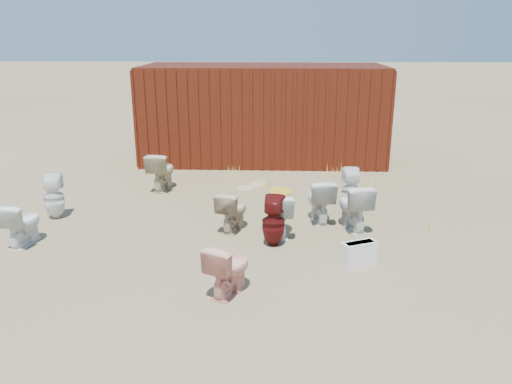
{
  "coord_description": "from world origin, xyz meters",
  "views": [
    {
      "loc": [
        0.33,
        -7.58,
        3.18
      ],
      "look_at": [
        0.0,
        0.6,
        0.55
      ],
      "focal_mm": 35.0,
      "sensor_mm": 36.0,
      "label": 1
    }
  ],
  "objects_px": {
    "toilet_front_pink": "(229,268)",
    "toilet_back_beige_right": "(233,210)",
    "toilet_front_maroon": "(273,221)",
    "toilet_back_yellowlid": "(280,214)",
    "toilet_back_beige_left": "(162,171)",
    "toilet_back_e": "(351,190)",
    "toilet_front_e": "(353,206)",
    "toilet_back_a": "(54,197)",
    "toilet_front_c": "(320,200)",
    "loose_tank": "(359,254)",
    "shipping_container": "(263,113)",
    "toilet_front_a": "(22,223)"
  },
  "relations": [
    {
      "from": "toilet_front_pink",
      "to": "toilet_front_e",
      "type": "height_order",
      "value": "toilet_front_e"
    },
    {
      "from": "toilet_back_beige_left",
      "to": "toilet_back_e",
      "type": "height_order",
      "value": "toilet_back_beige_left"
    },
    {
      "from": "toilet_front_a",
      "to": "toilet_back_a",
      "type": "xyz_separation_m",
      "value": [
        -0.0,
        1.17,
        0.05
      ]
    },
    {
      "from": "toilet_front_maroon",
      "to": "toilet_back_beige_right",
      "type": "distance_m",
      "value": 0.91
    },
    {
      "from": "toilet_front_maroon",
      "to": "toilet_back_e",
      "type": "distance_m",
      "value": 2.21
    },
    {
      "from": "toilet_front_maroon",
      "to": "toilet_back_e",
      "type": "relative_size",
      "value": 0.99
    },
    {
      "from": "shipping_container",
      "to": "toilet_front_c",
      "type": "relative_size",
      "value": 7.68
    },
    {
      "from": "shipping_container",
      "to": "toilet_back_beige_left",
      "type": "relative_size",
      "value": 7.46
    },
    {
      "from": "toilet_front_maroon",
      "to": "toilet_back_yellowlid",
      "type": "xyz_separation_m",
      "value": [
        0.1,
        0.42,
        -0.03
      ]
    },
    {
      "from": "toilet_front_maroon",
      "to": "toilet_back_a",
      "type": "xyz_separation_m",
      "value": [
        -3.91,
        1.04,
        0.01
      ]
    },
    {
      "from": "toilet_front_c",
      "to": "toilet_front_maroon",
      "type": "bearing_deg",
      "value": 45.83
    },
    {
      "from": "toilet_back_a",
      "to": "toilet_back_beige_right",
      "type": "distance_m",
      "value": 3.26
    },
    {
      "from": "toilet_back_yellowlid",
      "to": "toilet_front_e",
      "type": "bearing_deg",
      "value": -170.52
    },
    {
      "from": "toilet_front_e",
      "to": "toilet_back_e",
      "type": "relative_size",
      "value": 1.02
    },
    {
      "from": "shipping_container",
      "to": "toilet_front_e",
      "type": "distance_m",
      "value": 5.17
    },
    {
      "from": "shipping_container",
      "to": "loose_tank",
      "type": "height_order",
      "value": "shipping_container"
    },
    {
      "from": "toilet_back_a",
      "to": "toilet_back_beige_left",
      "type": "height_order",
      "value": "toilet_back_beige_left"
    },
    {
      "from": "shipping_container",
      "to": "toilet_back_a",
      "type": "height_order",
      "value": "shipping_container"
    },
    {
      "from": "toilet_front_c",
      "to": "loose_tank",
      "type": "distance_m",
      "value": 1.79
    },
    {
      "from": "toilet_front_e",
      "to": "toilet_back_e",
      "type": "xyz_separation_m",
      "value": [
        0.1,
        0.94,
        -0.01
      ]
    },
    {
      "from": "toilet_front_e",
      "to": "toilet_back_beige_right",
      "type": "distance_m",
      "value": 2.02
    },
    {
      "from": "toilet_front_e",
      "to": "toilet_back_yellowlid",
      "type": "bearing_deg",
      "value": 0.66
    },
    {
      "from": "toilet_back_beige_left",
      "to": "toilet_front_maroon",
      "type": "bearing_deg",
      "value": 138.61
    },
    {
      "from": "toilet_back_e",
      "to": "shipping_container",
      "type": "bearing_deg",
      "value": -67.68
    },
    {
      "from": "toilet_front_maroon",
      "to": "toilet_back_beige_right",
      "type": "relative_size",
      "value": 1.14
    },
    {
      "from": "toilet_front_maroon",
      "to": "toilet_front_pink",
      "type": "bearing_deg",
      "value": 78.92
    },
    {
      "from": "loose_tank",
      "to": "toilet_back_e",
      "type": "bearing_deg",
      "value": 61.33
    },
    {
      "from": "toilet_back_yellowlid",
      "to": "toilet_back_e",
      "type": "xyz_separation_m",
      "value": [
        1.33,
        1.27,
        0.03
      ]
    },
    {
      "from": "toilet_front_pink",
      "to": "toilet_front_e",
      "type": "distance_m",
      "value": 2.96
    },
    {
      "from": "toilet_front_c",
      "to": "toilet_back_beige_left",
      "type": "bearing_deg",
      "value": -36.1
    },
    {
      "from": "toilet_front_c",
      "to": "toilet_back_yellowlid",
      "type": "height_order",
      "value": "toilet_front_c"
    },
    {
      "from": "toilet_back_beige_left",
      "to": "toilet_back_e",
      "type": "distance_m",
      "value": 3.96
    },
    {
      "from": "toilet_front_pink",
      "to": "toilet_back_beige_right",
      "type": "bearing_deg",
      "value": -58.58
    },
    {
      "from": "toilet_front_e",
      "to": "toilet_back_yellowlid",
      "type": "distance_m",
      "value": 1.28
    },
    {
      "from": "toilet_front_c",
      "to": "toilet_back_beige_right",
      "type": "xyz_separation_m",
      "value": [
        -1.48,
        -0.47,
        -0.05
      ]
    },
    {
      "from": "toilet_front_maroon",
      "to": "toilet_front_e",
      "type": "distance_m",
      "value": 1.53
    },
    {
      "from": "toilet_back_beige_left",
      "to": "toilet_back_yellowlid",
      "type": "relative_size",
      "value": 1.1
    },
    {
      "from": "toilet_back_e",
      "to": "loose_tank",
      "type": "distance_m",
      "value": 2.36
    },
    {
      "from": "toilet_front_maroon",
      "to": "toilet_back_yellowlid",
      "type": "bearing_deg",
      "value": -94.59
    },
    {
      "from": "toilet_front_pink",
      "to": "toilet_front_maroon",
      "type": "distance_m",
      "value": 1.63
    },
    {
      "from": "shipping_container",
      "to": "toilet_front_maroon",
      "type": "height_order",
      "value": "shipping_container"
    },
    {
      "from": "toilet_back_e",
      "to": "loose_tank",
      "type": "bearing_deg",
      "value": 83.3
    },
    {
      "from": "shipping_container",
      "to": "loose_tank",
      "type": "xyz_separation_m",
      "value": [
        1.54,
        -6.24,
        -1.02
      ]
    },
    {
      "from": "toilet_front_a",
      "to": "toilet_front_e",
      "type": "bearing_deg",
      "value": -161.31
    },
    {
      "from": "toilet_back_yellowlid",
      "to": "toilet_back_beige_left",
      "type": "bearing_deg",
      "value": -49.3
    },
    {
      "from": "toilet_front_e",
      "to": "toilet_front_c",
      "type": "bearing_deg",
      "value": -45.74
    },
    {
      "from": "toilet_front_maroon",
      "to": "toilet_back_beige_right",
      "type": "xyz_separation_m",
      "value": [
        -0.68,
        0.61,
        -0.05
      ]
    },
    {
      "from": "toilet_back_beige_left",
      "to": "toilet_back_beige_right",
      "type": "bearing_deg",
      "value": 135.91
    },
    {
      "from": "toilet_front_e",
      "to": "loose_tank",
      "type": "bearing_deg",
      "value": 71.52
    },
    {
      "from": "toilet_back_a",
      "to": "toilet_back_e",
      "type": "height_order",
      "value": "toilet_back_a"
    }
  ]
}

